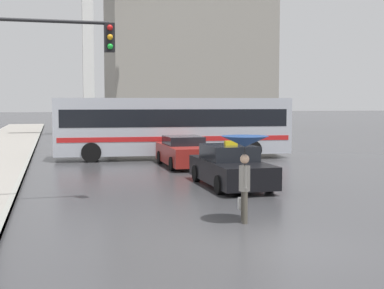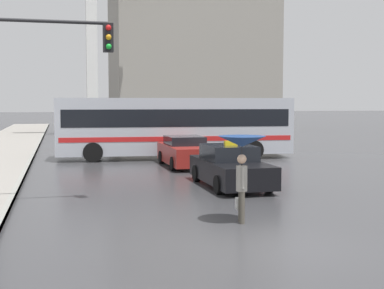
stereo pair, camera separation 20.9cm
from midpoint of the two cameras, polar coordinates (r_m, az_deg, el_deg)
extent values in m
plane|color=#38383A|center=(11.07, 8.36, -10.75)|extent=(300.00, 300.00, 0.00)
cube|color=black|center=(18.49, 3.84, -2.85)|extent=(1.80, 4.55, 0.74)
cube|color=black|center=(18.64, 3.63, -0.84)|extent=(1.58, 2.05, 0.52)
cylinder|color=black|center=(17.51, 7.95, -4.07)|extent=(0.20, 0.60, 0.60)
cylinder|color=black|center=(16.94, 2.59, -4.32)|extent=(0.20, 0.60, 0.60)
cylinder|color=black|center=(20.12, 4.88, -2.92)|extent=(0.20, 0.60, 0.60)
cylinder|color=black|center=(19.62, 0.16, -3.10)|extent=(0.20, 0.60, 0.60)
cube|color=yellow|center=(18.39, 3.85, 0.15)|extent=(0.44, 0.16, 0.16)
cube|color=maroon|center=(24.14, -1.07, -1.02)|extent=(1.80, 4.38, 0.81)
cube|color=black|center=(24.30, -1.19, 0.44)|extent=(1.58, 1.97, 0.39)
cylinder|color=black|center=(23.08, 1.78, -1.95)|extent=(0.20, 0.60, 0.60)
cylinder|color=black|center=(22.66, -2.37, -2.07)|extent=(0.20, 0.60, 0.60)
cylinder|color=black|center=(25.68, 0.08, -1.28)|extent=(0.20, 0.60, 0.60)
cylinder|color=black|center=(25.31, -3.67, -1.38)|extent=(0.20, 0.60, 0.60)
cube|color=#B2B7C1|center=(27.65, -2.22, 2.02)|extent=(12.12, 3.37, 2.85)
cube|color=black|center=(27.63, -2.23, 2.90)|extent=(11.52, 3.34, 0.87)
cube|color=red|center=(27.68, -2.22, 0.78)|extent=(11.76, 3.36, 0.24)
cylinder|color=black|center=(26.26, -10.93, -0.84)|extent=(0.98, 0.35, 0.96)
cylinder|color=black|center=(28.65, -10.88, -0.39)|extent=(0.98, 0.35, 0.96)
cylinder|color=black|center=(27.39, 6.22, -0.56)|extent=(0.98, 0.35, 0.96)
cylinder|color=black|center=(29.69, 4.90, -0.16)|extent=(0.98, 0.35, 0.96)
cylinder|color=#4C473D|center=(12.92, 5.22, -6.74)|extent=(0.14, 0.14, 0.78)
cylinder|color=#4C473D|center=(13.13, 5.05, -6.55)|extent=(0.14, 0.14, 0.78)
cylinder|color=gray|center=(12.91, 5.16, -3.62)|extent=(0.31, 0.31, 0.61)
sphere|color=#DBAD89|center=(12.85, 5.17, -1.54)|extent=(0.23, 0.23, 0.23)
cylinder|color=gray|center=(12.73, 5.30, -3.52)|extent=(0.08, 0.08, 0.52)
cylinder|color=gray|center=(13.07, 5.02, -3.31)|extent=(0.08, 0.08, 0.52)
cone|color=navy|center=(12.81, 5.19, 0.33)|extent=(1.14, 1.14, 0.26)
cylinder|color=black|center=(12.84, 5.18, -1.19)|extent=(0.02, 0.02, 0.68)
cube|color=white|center=(13.26, 4.73, -6.27)|extent=(0.13, 0.19, 0.28)
cylinder|color=black|center=(15.46, -15.27, 12.59)|extent=(3.20, 0.10, 0.10)
cube|color=black|center=(15.48, -9.19, 11.19)|extent=(0.28, 0.28, 0.80)
sphere|color=red|center=(15.35, -9.14, 12.22)|extent=(0.16, 0.16, 0.16)
sphere|color=orange|center=(15.32, -9.13, 11.26)|extent=(0.16, 0.16, 0.16)
sphere|color=green|center=(15.29, -9.12, 10.29)|extent=(0.16, 0.16, 0.16)
cube|color=white|center=(46.49, -11.20, 13.14)|extent=(0.90, 0.90, 19.84)
camera|label=1|loc=(0.10, -90.31, -0.03)|focal=50.00mm
camera|label=2|loc=(0.10, 89.69, 0.03)|focal=50.00mm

